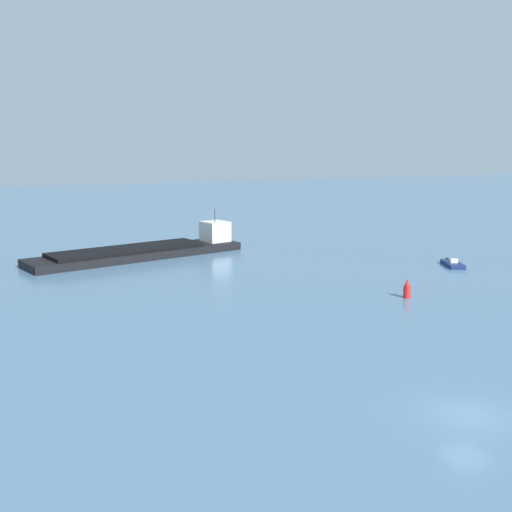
% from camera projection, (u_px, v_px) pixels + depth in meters
% --- Properties ---
extents(ground_plane, '(400.00, 400.00, 0.00)m').
position_uv_depth(ground_plane, '(468.00, 415.00, 33.86)').
color(ground_plane, slate).
extents(cargo_barge, '(29.15, 13.64, 5.59)m').
position_uv_depth(cargo_barge, '(144.00, 250.00, 80.34)').
color(cargo_barge, black).
rests_on(cargo_barge, ground).
extents(fishing_skiff, '(3.39, 4.87, 0.97)m').
position_uv_depth(fishing_skiff, '(453.00, 264.00, 74.50)').
color(fishing_skiff, navy).
rests_on(fishing_skiff, ground).
extents(channel_buoy_red, '(0.70, 0.70, 1.90)m').
position_uv_depth(channel_buoy_red, '(407.00, 290.00, 59.23)').
color(channel_buoy_red, red).
rests_on(channel_buoy_red, ground).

